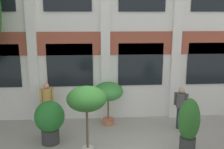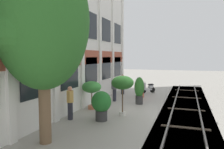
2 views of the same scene
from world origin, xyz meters
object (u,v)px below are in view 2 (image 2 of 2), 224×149
Objects in this scene: potted_plant_fluted_column at (139,89)px; potted_plant_stone_basin at (101,104)px; broadleaf_tree at (43,23)px; potted_plant_tall_urn at (123,83)px; resident_near_plants at (123,83)px; resident_by_doorway at (70,102)px; potted_plant_terracotta_small at (92,88)px; potted_plant_square_trough at (140,94)px; scooter_near_curb at (149,88)px; resident_watching_tracks at (114,89)px.

potted_plant_stone_basin is (-4.30, 0.96, -0.15)m from potted_plant_fluted_column.
broadleaf_tree is 3.85× the size of potted_plant_fluted_column.
potted_plant_tall_urn is 6.68m from resident_near_plants.
resident_by_doorway reaches higher than potted_plant_stone_basin.
broadleaf_tree reaches higher than potted_plant_terracotta_small.
broadleaf_tree is 4.84m from potted_plant_stone_basin.
broadleaf_tree is 8.45m from potted_plant_fluted_column.
potted_plant_square_trough is at bearing 10.07° from potted_plant_fluted_column.
scooter_near_curb is 9.61m from resident_by_doorway.
potted_plant_stone_basin is 4.75m from resident_watching_tracks.
resident_by_doorway is at bearing 34.47° from scooter_near_curb.
potted_plant_tall_urn is at bearing -33.51° from resident_watching_tracks.
potted_plant_tall_urn is 1.33× the size of resident_watching_tracks.
resident_by_doorway is (-4.65, 2.50, -0.10)m from potted_plant_fluted_column.
resident_near_plants is at bearing 8.61° from potted_plant_stone_basin.
potted_plant_terracotta_small is 1.54× the size of scooter_near_curb.
resident_near_plants is (1.11, 1.73, 0.64)m from potted_plant_square_trough.
potted_plant_tall_urn reaches higher than potted_plant_square_trough.
potted_plant_terracotta_small is at bearing 62.03° from resident_by_doorway.
potted_plant_fluted_column reaches higher than scooter_near_curb.
broadleaf_tree reaches higher than potted_plant_tall_urn.
broadleaf_tree reaches higher than potted_plant_square_trough.
scooter_near_curb is 0.65× the size of resident_by_doorway.
potted_plant_tall_urn is at bearing 10.00° from resident_by_doorway.
resident_near_plants is at bearing 61.88° from resident_by_doorway.
scooter_near_curb is at bearing 74.17° from resident_near_plants.
potted_plant_fluted_column is 5.28m from resident_by_doorway.
potted_plant_stone_basin is 7.69m from resident_near_plants.
broadleaf_tree is at bearing -102.80° from resident_by_doorway.
broadleaf_tree is 9.14× the size of potted_plant_square_trough.
potted_plant_stone_basin is (3.24, -0.89, -3.47)m from broadleaf_tree.
resident_watching_tracks is (-4.30, 1.69, 0.42)m from scooter_near_curb.
resident_watching_tracks is (5.01, -0.65, -0.04)m from resident_by_doorway.
scooter_near_curb is at bearing -5.13° from potted_plant_stone_basin.
potted_plant_tall_urn is 2.83× the size of potted_plant_square_trough.
resident_by_doorway is 7.96m from resident_near_plants.
resident_near_plants is at bearing 32.66° from potted_plant_fluted_column.
potted_plant_fluted_column is (2.31, -2.39, -0.28)m from potted_plant_terracotta_small.
resident_by_doorway is (-6.84, 2.11, 0.65)m from potted_plant_square_trough.
broadleaf_tree is at bearing 171.45° from potted_plant_square_trough.
scooter_near_curb is at bearing -0.69° from potted_plant_tall_urn.
potted_plant_square_trough is (9.74, -1.46, -4.06)m from broadleaf_tree.
resident_by_doorway is (-9.31, 2.34, 0.46)m from scooter_near_curb.
potted_plant_square_trough is at bearing 82.84° from resident_watching_tracks.
resident_by_doorway is (-2.34, 0.11, -0.38)m from potted_plant_terracotta_small.
potted_plant_stone_basin reaches higher than potted_plant_square_trough.
potted_plant_stone_basin is at bearing 43.44° from scooter_near_curb.
potted_plant_tall_urn is at bearing 175.28° from potted_plant_fluted_column.
potted_plant_terracotta_small is 1.00× the size of resident_by_doorway.
resident_by_doorway is at bearing 102.76° from potted_plant_stone_basin.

